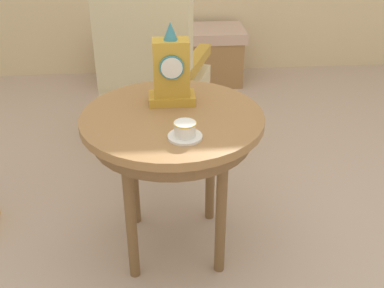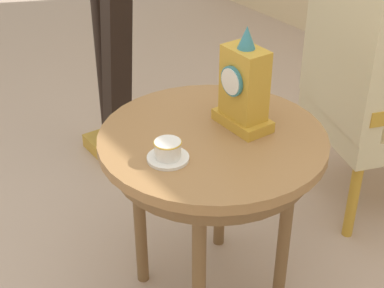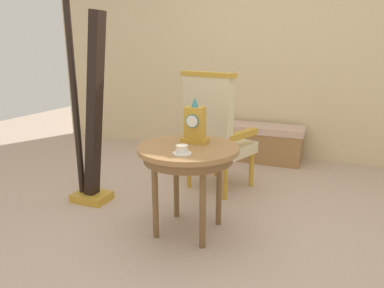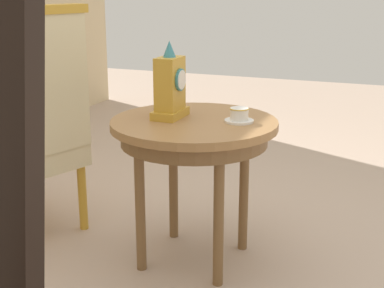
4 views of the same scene
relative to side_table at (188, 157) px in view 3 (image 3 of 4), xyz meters
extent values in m
plane|color=#BCA38E|center=(0.04, 0.01, -0.59)|extent=(10.00, 10.00, 0.00)
cube|color=beige|center=(0.04, 2.26, 0.81)|extent=(6.00, 0.10, 2.80)
cylinder|color=#9E7042|center=(0.00, 0.00, 0.06)|extent=(0.73, 0.73, 0.03)
cylinder|color=brown|center=(0.00, 0.00, 0.01)|extent=(0.64, 0.64, 0.07)
cylinder|color=brown|center=(0.18, 0.18, -0.27)|extent=(0.04, 0.04, 0.63)
cylinder|color=brown|center=(-0.18, 0.18, -0.27)|extent=(0.04, 0.04, 0.63)
cylinder|color=brown|center=(-0.18, -0.18, -0.27)|extent=(0.04, 0.04, 0.63)
cylinder|color=brown|center=(0.18, -0.18, -0.27)|extent=(0.04, 0.04, 0.63)
cylinder|color=white|center=(0.04, -0.19, 0.08)|extent=(0.13, 0.13, 0.01)
cylinder|color=white|center=(0.04, -0.19, 0.11)|extent=(0.08, 0.08, 0.05)
torus|color=gold|center=(0.04, -0.19, 0.14)|extent=(0.08, 0.08, 0.00)
cube|color=gold|center=(0.00, 0.12, 0.10)|extent=(0.19, 0.11, 0.04)
cube|color=gold|center=(0.00, 0.12, 0.23)|extent=(0.14, 0.09, 0.23)
cylinder|color=teal|center=(0.00, 0.06, 0.25)|extent=(0.10, 0.01, 0.10)
cylinder|color=white|center=(0.00, 0.06, 0.25)|extent=(0.08, 0.00, 0.08)
cone|color=teal|center=(0.00, 0.12, 0.38)|extent=(0.06, 0.06, 0.07)
cube|color=beige|center=(-0.05, 0.93, -0.18)|extent=(0.66, 0.66, 0.11)
cube|color=beige|center=(-0.12, 0.72, 0.19)|extent=(0.52, 0.26, 0.64)
cube|color=gold|center=(-0.12, 0.72, 0.53)|extent=(0.56, 0.28, 0.04)
cube|color=gold|center=(0.17, 0.86, -0.02)|extent=(0.22, 0.46, 0.06)
cube|color=gold|center=(-0.26, 1.01, -0.02)|extent=(0.22, 0.46, 0.06)
cylinder|color=gold|center=(0.24, 1.07, -0.41)|extent=(0.04, 0.04, 0.35)
cylinder|color=gold|center=(-0.18, 1.21, -0.41)|extent=(0.04, 0.04, 0.35)
cylinder|color=gold|center=(0.09, 0.65, -0.41)|extent=(0.04, 0.04, 0.35)
cylinder|color=gold|center=(-0.33, 0.80, -0.41)|extent=(0.04, 0.04, 0.35)
cube|color=gold|center=(-1.03, 0.18, -0.55)|extent=(0.32, 0.24, 0.07)
cylinder|color=black|center=(-1.13, 0.18, 0.34)|extent=(0.06, 0.06, 1.70)
cube|color=black|center=(-0.93, 0.18, 0.26)|extent=(0.28, 0.11, 1.57)
cube|color=#CCA893|center=(0.09, 1.96, -0.19)|extent=(1.12, 0.40, 0.08)
cube|color=#9E7042|center=(0.09, 1.96, -0.41)|extent=(1.08, 0.38, 0.36)
camera|label=1|loc=(-0.06, -1.67, 0.90)|focal=44.10mm
camera|label=2|loc=(1.24, -0.95, 1.01)|focal=53.91mm
camera|label=3|loc=(0.93, -2.22, 0.75)|focal=32.88mm
camera|label=4|loc=(-2.19, -0.86, 0.66)|focal=52.30mm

